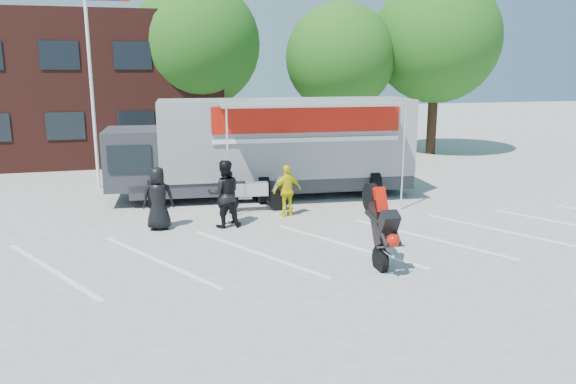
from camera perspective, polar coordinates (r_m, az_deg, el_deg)
name	(u,v)px	position (r m, az deg, el deg)	size (l,w,h in m)	color
ground	(353,258)	(13.86, 6.58, -6.68)	(100.00, 100.00, 0.00)	#AAAAA5
parking_bay_lines	(339,245)	(14.75, 5.17, -5.42)	(18.00, 5.00, 0.01)	white
office_building	(29,88)	(30.62, -24.80, 9.57)	(18.00, 8.00, 7.00)	#461C16
flagpole	(96,52)	(22.21, -18.90, 13.29)	(1.61, 0.12, 8.00)	white
tree_left	(197,44)	(28.31, -9.28, 14.58)	(6.12, 6.12, 8.64)	#382314
tree_mid	(340,58)	(28.88, 5.32, 13.41)	(5.44, 5.44, 7.68)	#382314
tree_right	(437,39)	(30.53, 14.86, 14.77)	(6.46, 6.46, 9.12)	#382314
transporter_truck	(273,195)	(20.27, -1.58, -0.34)	(10.78, 5.19, 3.43)	gray
parked_motorcycle	(253,211)	(18.11, -3.53, -1.95)	(0.78, 2.33, 1.22)	silver
stunt_bike_rider	(370,261)	(13.74, 8.29, -6.91)	(0.84, 1.79, 2.11)	black
spectator_leather_a	(158,198)	(16.32, -13.06, -0.63)	(0.89, 0.58, 1.81)	black
spectator_leather_b	(227,197)	(16.58, -6.17, -0.51)	(0.59, 0.39, 1.62)	black
spectator_leather_c	(224,194)	(16.23, -6.48, -0.19)	(0.95, 0.74, 1.96)	black
spectator_hivis	(287,191)	(17.34, -0.07, 0.15)	(0.94, 0.39, 1.61)	yellow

